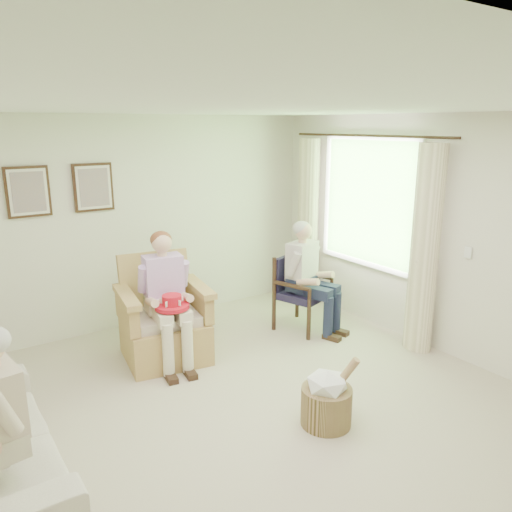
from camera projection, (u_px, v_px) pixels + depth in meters
name	position (u px, v px, depth m)	size (l,w,h in m)	color
floor	(260.00, 424.00, 4.26)	(5.50, 5.50, 0.00)	#C2B29C
back_wall	(133.00, 224.00, 6.12)	(5.00, 0.04, 2.60)	silver
right_wall	(453.00, 239.00, 5.30)	(0.04, 5.50, 2.60)	silver
ceiling	(261.00, 107.00, 3.60)	(5.00, 5.50, 0.02)	white
window	(368.00, 199.00, 6.16)	(0.13, 2.50, 1.63)	#2D6B23
curtain_left	(424.00, 251.00, 5.42)	(0.34, 0.34, 2.30)	#F6E5C0
curtain_right	(308.00, 222.00, 6.98)	(0.34, 0.34, 2.30)	#F6E5C0
framed_print_left	(28.00, 192.00, 5.34)	(0.45, 0.05, 0.55)	#382114
framed_print_right	(94.00, 187.00, 5.72)	(0.45, 0.05, 0.55)	#382114
wicker_armchair	(163.00, 326.00, 5.42)	(0.88, 0.87, 1.12)	tan
wood_armchair	(299.00, 289.00, 6.23)	(0.59, 0.55, 0.90)	black
person_wicker	(167.00, 289.00, 5.18)	(0.40, 0.63, 1.39)	beige
person_dark	(307.00, 270.00, 6.03)	(0.40, 0.63, 1.33)	#1A203B
red_hat	(172.00, 304.00, 5.02)	(0.35, 0.35, 0.14)	red
hatbox	(327.00, 398.00, 4.21)	(0.54, 0.54, 0.63)	tan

